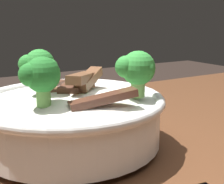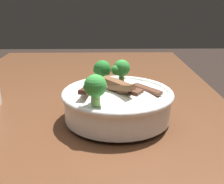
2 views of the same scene
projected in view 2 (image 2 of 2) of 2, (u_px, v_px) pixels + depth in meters
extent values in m
cube|color=#56331E|center=(73.00, 138.00, 0.60)|extent=(1.56, 0.77, 0.06)
cube|color=#56331E|center=(155.00, 138.00, 1.41)|extent=(0.06, 0.06, 0.72)
cube|color=#56331E|center=(29.00, 139.00, 1.39)|extent=(0.06, 0.06, 0.72)
cylinder|color=white|center=(117.00, 119.00, 0.62)|extent=(0.09, 0.09, 0.01)
cylinder|color=white|center=(117.00, 105.00, 0.61)|extent=(0.23, 0.23, 0.06)
torus|color=white|center=(118.00, 93.00, 0.60)|extent=(0.24, 0.24, 0.01)
ellipsoid|color=white|center=(117.00, 99.00, 0.61)|extent=(0.20, 0.20, 0.05)
cube|color=#4C2B1E|center=(87.00, 89.00, 0.58)|extent=(0.08, 0.03, 0.02)
cube|color=brown|center=(124.00, 89.00, 0.59)|extent=(0.06, 0.03, 0.02)
cube|color=brown|center=(121.00, 86.00, 0.57)|extent=(0.06, 0.06, 0.02)
cube|color=brown|center=(117.00, 83.00, 0.58)|extent=(0.06, 0.07, 0.02)
cube|color=#563323|center=(126.00, 90.00, 0.59)|extent=(0.06, 0.07, 0.01)
cube|color=#563323|center=(147.00, 89.00, 0.60)|extent=(0.06, 0.06, 0.01)
cylinder|color=#7AB256|center=(96.00, 99.00, 0.53)|extent=(0.02, 0.02, 0.02)
sphere|color=green|center=(95.00, 86.00, 0.52)|extent=(0.04, 0.04, 0.04)
sphere|color=green|center=(98.00, 82.00, 0.53)|extent=(0.03, 0.03, 0.03)
sphere|color=green|center=(89.00, 87.00, 0.51)|extent=(0.02, 0.02, 0.02)
cylinder|color=#6BA84C|center=(122.00, 80.00, 0.63)|extent=(0.01, 0.01, 0.03)
sphere|color=#2D8433|center=(122.00, 68.00, 0.62)|extent=(0.04, 0.04, 0.04)
sphere|color=#2D8433|center=(124.00, 66.00, 0.63)|extent=(0.02, 0.02, 0.02)
sphere|color=#2D8433|center=(116.00, 70.00, 0.61)|extent=(0.02, 0.02, 0.02)
cylinder|color=#6BA84C|center=(102.00, 80.00, 0.64)|extent=(0.02, 0.02, 0.02)
sphere|color=#237028|center=(102.00, 69.00, 0.63)|extent=(0.04, 0.04, 0.04)
sphere|color=#237028|center=(102.00, 67.00, 0.64)|extent=(0.03, 0.03, 0.03)
sphere|color=#237028|center=(98.00, 70.00, 0.63)|extent=(0.02, 0.02, 0.02)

